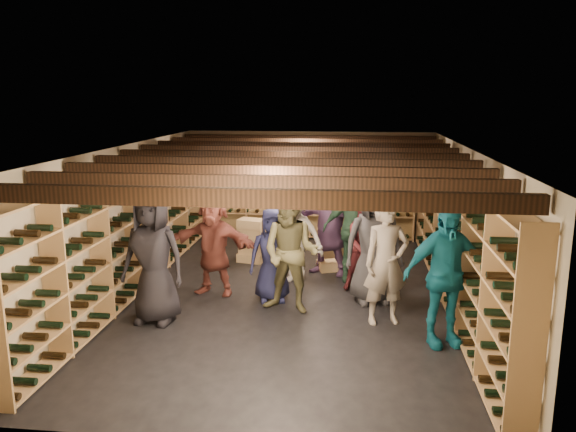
# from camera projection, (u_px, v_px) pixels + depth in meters

# --- Properties ---
(ground) EXTENTS (8.00, 8.00, 0.00)m
(ground) POSITION_uv_depth(u_px,v_px,m) (289.00, 296.00, 9.14)
(ground) COLOR black
(ground) RESTS_ON ground
(walls) EXTENTS (5.52, 8.02, 2.40)m
(walls) POSITION_uv_depth(u_px,v_px,m) (289.00, 224.00, 8.88)
(walls) COLOR #B1A689
(walls) RESTS_ON ground
(ceiling) EXTENTS (5.50, 8.00, 0.01)m
(ceiling) POSITION_uv_depth(u_px,v_px,m) (289.00, 148.00, 8.63)
(ceiling) COLOR beige
(ceiling) RESTS_ON walls
(ceiling_joists) EXTENTS (5.40, 7.12, 0.18)m
(ceiling_joists) POSITION_uv_depth(u_px,v_px,m) (289.00, 157.00, 8.66)
(ceiling_joists) COLOR black
(ceiling_joists) RESTS_ON ground
(wine_rack_left) EXTENTS (0.32, 7.50, 2.15)m
(wine_rack_left) POSITION_uv_depth(u_px,v_px,m) (134.00, 227.00, 9.20)
(wine_rack_left) COLOR tan
(wine_rack_left) RESTS_ON ground
(wine_rack_right) EXTENTS (0.32, 7.50, 2.15)m
(wine_rack_right) POSITION_uv_depth(u_px,v_px,m) (455.00, 236.00, 8.62)
(wine_rack_right) COLOR tan
(wine_rack_right) RESTS_ON ground
(wine_rack_back) EXTENTS (4.70, 0.30, 2.15)m
(wine_rack_back) POSITION_uv_depth(u_px,v_px,m) (308.00, 191.00, 12.63)
(wine_rack_back) COLOR tan
(wine_rack_back) RESTS_ON ground
(crate_stack_left) EXTENTS (0.56, 0.44, 0.85)m
(crate_stack_left) POSITION_uv_depth(u_px,v_px,m) (252.00, 240.00, 10.93)
(crate_stack_left) COLOR tan
(crate_stack_left) RESTS_ON ground
(crate_stack_right) EXTENTS (0.54, 0.39, 0.51)m
(crate_stack_right) POSITION_uv_depth(u_px,v_px,m) (330.00, 245.00, 11.28)
(crate_stack_right) COLOR tan
(crate_stack_right) RESTS_ON ground
(crate_loose) EXTENTS (0.59, 0.49, 0.17)m
(crate_loose) POSITION_uv_depth(u_px,v_px,m) (332.00, 265.00, 10.47)
(crate_loose) COLOR tan
(crate_loose) RESTS_ON ground
(person_0) EXTENTS (1.00, 0.72, 1.91)m
(person_0) POSITION_uv_depth(u_px,v_px,m) (153.00, 257.00, 7.93)
(person_0) COLOR black
(person_0) RESTS_ON ground
(person_2) EXTENTS (1.02, 0.88, 1.82)m
(person_2) POSITION_uv_depth(u_px,v_px,m) (291.00, 253.00, 8.31)
(person_2) COLOR brown
(person_2) RESTS_ON ground
(person_4) EXTENTS (1.19, 0.76, 1.89)m
(person_4) POSITION_uv_depth(u_px,v_px,m) (444.00, 275.00, 7.19)
(person_4) COLOR #116177
(person_4) RESTS_ON ground
(person_5) EXTENTS (1.63, 0.80, 1.68)m
(person_5) POSITION_uv_depth(u_px,v_px,m) (213.00, 244.00, 9.09)
(person_5) COLOR brown
(person_5) RESTS_ON ground
(person_6) EXTENTS (0.81, 0.62, 1.49)m
(person_6) POSITION_uv_depth(u_px,v_px,m) (272.00, 255.00, 8.80)
(person_6) COLOR #1A1D41
(person_6) RESTS_ON ground
(person_7) EXTENTS (0.74, 0.59, 1.78)m
(person_7) POSITION_uv_depth(u_px,v_px,m) (386.00, 263.00, 7.89)
(person_7) COLOR gray
(person_7) RESTS_ON ground
(person_8) EXTENTS (0.88, 0.76, 1.55)m
(person_8) POSITION_uv_depth(u_px,v_px,m) (366.00, 245.00, 9.27)
(person_8) COLOR #4A181C
(person_8) RESTS_ON ground
(person_9) EXTENTS (1.22, 0.92, 1.67)m
(person_9) POSITION_uv_depth(u_px,v_px,m) (295.00, 235.00, 9.66)
(person_9) COLOR #B1AEA1
(person_9) RESTS_ON ground
(person_10) EXTENTS (1.11, 0.56, 1.82)m
(person_10) POSITION_uv_depth(u_px,v_px,m) (353.00, 230.00, 9.75)
(person_10) COLOR #2A4D38
(person_10) RESTS_ON ground
(person_11) EXTENTS (1.78, 1.14, 1.84)m
(person_11) POSITION_uv_depth(u_px,v_px,m) (329.00, 224.00, 10.13)
(person_11) COLOR slate
(person_11) RESTS_ON ground
(person_12) EXTENTS (1.06, 0.84, 1.91)m
(person_12) POSITION_uv_depth(u_px,v_px,m) (374.00, 243.00, 8.69)
(person_12) COLOR #2F3034
(person_12) RESTS_ON ground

